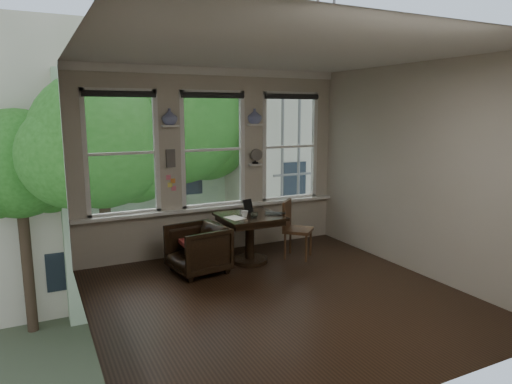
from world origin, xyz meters
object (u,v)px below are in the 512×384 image
table (250,239)px  armchair_left (198,249)px  mug (245,214)px  laptop (275,214)px  side_chair_right (298,230)px

table → armchair_left: (-0.87, -0.09, -0.02)m
armchair_left → mug: mug is taller
laptop → armchair_left: bearing=-154.7°
mug → table: bearing=36.4°
table → side_chair_right: size_ratio=0.98×
armchair_left → laptop: 1.30m
side_chair_right → mug: size_ratio=8.47×
armchair_left → side_chair_right: size_ratio=0.84×
side_chair_right → mug: side_chair_right is taller
laptop → mug: mug is taller
laptop → mug: size_ratio=2.91×
table → armchair_left: table is taller
table → side_chair_right: side_chair_right is taller
armchair_left → side_chair_right: side_chair_right is taller
side_chair_right → laptop: bearing=138.0°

